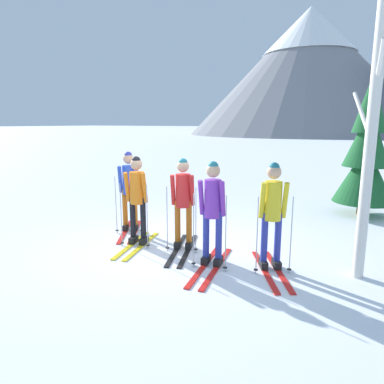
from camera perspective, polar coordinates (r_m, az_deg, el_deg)
name	(u,v)px	position (r m, az deg, el deg)	size (l,w,h in m)	color
ground_plane	(173,247)	(6.89, -3.16, -8.95)	(400.00, 400.00, 0.00)	white
skier_in_blue	(129,188)	(7.76, -10.20, 0.67)	(1.11, 1.59, 1.77)	red
skier_in_orange	(137,197)	(6.86, -8.95, -0.78)	(0.71, 1.66, 1.75)	yellow
skier_in_red	(183,200)	(6.54, -1.47, -1.34)	(0.88, 1.74, 1.74)	black
skier_in_purple	(212,209)	(5.77, 3.36, -2.85)	(0.63, 1.82, 1.77)	red
skier_in_yellow	(272,210)	(5.77, 12.94, -2.83)	(1.11, 1.58, 1.77)	red
pine_tree_near	(367,152)	(9.94, 26.58, 5.86)	(1.49, 1.49, 3.60)	#51381E
birch_tree_tall	(372,124)	(5.74, 27.31, 9.83)	(0.78, 1.15, 4.62)	silver
mountain_ridge_distant	(356,68)	(73.43, 25.14, 17.80)	(66.24, 46.95, 24.30)	gray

